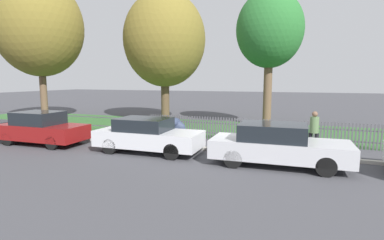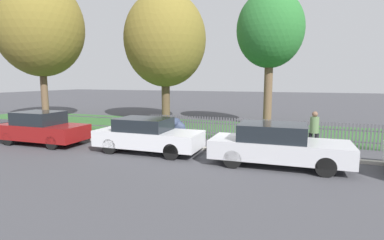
{
  "view_description": "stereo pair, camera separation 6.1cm",
  "coord_description": "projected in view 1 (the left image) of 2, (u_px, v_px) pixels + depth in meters",
  "views": [
    {
      "loc": [
        1.95,
        -11.25,
        2.84
      ],
      "look_at": [
        -2.42,
        0.83,
        1.1
      ],
      "focal_mm": 28.0,
      "sensor_mm": 36.0,
      "label": 1
    },
    {
      "loc": [
        2.01,
        -11.23,
        2.84
      ],
      "look_at": [
        -2.42,
        0.83,
        1.1
      ],
      "focal_mm": 28.0,
      "sensor_mm": 36.0,
      "label": 2
    }
  ],
  "objects": [
    {
      "name": "tree_behind_motorcycle",
      "position": [
        165.0,
        40.0,
        19.85
      ],
      "size": [
        5.43,
        5.43,
        8.6
      ],
      "color": "brown",
      "rests_on": "ground"
    },
    {
      "name": "tree_nearest_kerb",
      "position": [
        39.0,
        27.0,
        19.59
      ],
      "size": [
        5.6,
        5.6,
        9.47
      ],
      "color": "brown",
      "rests_on": "ground"
    },
    {
      "name": "ground_plane",
      "position": [
        244.0,
        154.0,
        11.52
      ],
      "size": [
        120.0,
        120.0,
        0.0
      ],
      "primitive_type": "plane",
      "color": "#424247"
    },
    {
      "name": "parked_car_black_saloon",
      "position": [
        42.0,
        128.0,
        13.2
      ],
      "size": [
        3.91,
        1.7,
        1.44
      ],
      "rotation": [
        0.0,
        0.0,
        0.01
      ],
      "color": "maroon",
      "rests_on": "ground"
    },
    {
      "name": "covered_motorcycle",
      "position": [
        167.0,
        127.0,
        13.44
      ],
      "size": [
        2.07,
        0.75,
        1.16
      ],
      "rotation": [
        0.0,
        0.0,
        -0.0
      ],
      "color": "black",
      "rests_on": "ground"
    },
    {
      "name": "pedestrian_near_fence",
      "position": [
        314.0,
        130.0,
        11.57
      ],
      "size": [
        0.38,
        0.35,
        1.63
      ],
      "rotation": [
        0.0,
        0.0,
        3.08
      ],
      "color": "black",
      "rests_on": "ground"
    },
    {
      "name": "grass_strip",
      "position": [
        261.0,
        131.0,
        16.66
      ],
      "size": [
        42.26,
        6.27,
        0.01
      ],
      "primitive_type": "cube",
      "color": "#33602D",
      "rests_on": "ground"
    },
    {
      "name": "tree_mid_park",
      "position": [
        270.0,
        30.0,
        17.18
      ],
      "size": [
        3.83,
        3.83,
        7.9
      ],
      "color": "brown",
      "rests_on": "ground"
    },
    {
      "name": "parked_car_red_compact",
      "position": [
        277.0,
        145.0,
        9.88
      ],
      "size": [
        4.48,
        1.79,
        1.4
      ],
      "rotation": [
        0.0,
        0.0,
        0.02
      ],
      "color": "#BCBCC1",
      "rests_on": "ground"
    },
    {
      "name": "parked_car_navy_estate",
      "position": [
        148.0,
        135.0,
        11.7
      ],
      "size": [
        4.16,
        1.68,
        1.35
      ],
      "rotation": [
        0.0,
        0.0,
        0.01
      ],
      "color": "silver",
      "rests_on": "ground"
    },
    {
      "name": "park_fence",
      "position": [
        253.0,
        130.0,
        13.68
      ],
      "size": [
        42.26,
        0.05,
        1.07
      ],
      "color": "#4C4C51",
      "rests_on": "ground"
    },
    {
      "name": "kerb_stone",
      "position": [
        244.0,
        152.0,
        11.61
      ],
      "size": [
        42.26,
        0.2,
        0.12
      ],
      "primitive_type": "cube",
      "color": "#B2ADA3",
      "rests_on": "ground"
    }
  ]
}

